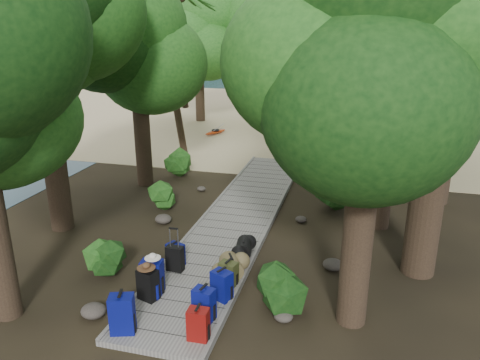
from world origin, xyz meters
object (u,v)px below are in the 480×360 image
(backpack_right_c, at_px, (222,284))
(backpack_left_b, at_px, (148,283))
(backpack_right_b, at_px, (204,303))
(duffel_right_black, at_px, (244,247))
(lone_suitcase_on_sand, at_px, (288,148))
(backpack_left_d, at_px, (176,253))
(suitcase_on_boardwalk, at_px, (175,258))
(backpack_left_c, at_px, (152,275))
(backpack_right_a, at_px, (198,323))
(duffel_right_khaki, at_px, (231,266))
(backpack_right_d, at_px, (228,272))
(backpack_left_a, at_px, (122,312))
(kayak, at_px, (216,131))
(sun_lounger, at_px, (371,145))

(backpack_right_c, bearing_deg, backpack_left_b, -140.69)
(backpack_right_b, height_order, duffel_right_black, backpack_right_b)
(lone_suitcase_on_sand, bearing_deg, backpack_left_d, -82.48)
(suitcase_on_boardwalk, bearing_deg, backpack_left_c, -92.29)
(backpack_right_a, distance_m, duffel_right_khaki, 2.25)
(backpack_left_d, bearing_deg, suitcase_on_boardwalk, -47.94)
(backpack_left_b, xyz_separation_m, backpack_right_d, (1.39, 0.93, -0.07))
(backpack_right_d, bearing_deg, duffel_right_black, 103.25)
(backpack_left_b, relative_size, backpack_right_c, 1.06)
(suitcase_on_boardwalk, bearing_deg, lone_suitcase_on_sand, 89.08)
(backpack_right_a, distance_m, backpack_right_b, 0.58)
(backpack_left_a, height_order, lone_suitcase_on_sand, backpack_left_a)
(backpack_left_a, height_order, backpack_left_b, backpack_left_a)
(lone_suitcase_on_sand, distance_m, kayak, 5.04)
(duffel_right_khaki, bearing_deg, backpack_left_c, -170.63)
(suitcase_on_boardwalk, bearing_deg, sun_lounger, 73.99)
(duffel_right_black, bearing_deg, backpack_left_d, -157.34)
(backpack_left_a, xyz_separation_m, backpack_right_b, (1.28, 0.73, -0.05))
(duffel_right_black, xyz_separation_m, kayak, (-4.60, 12.23, -0.15))
(backpack_right_a, xyz_separation_m, duffel_right_black, (0.00, 3.21, -0.13))
(backpack_left_c, bearing_deg, backpack_right_b, -30.31)
(suitcase_on_boardwalk, distance_m, kayak, 13.73)
(backpack_right_d, relative_size, lone_suitcase_on_sand, 0.90)
(backpack_right_b, height_order, backpack_right_c, backpack_right_b)
(backpack_left_a, distance_m, sun_lounger, 14.78)
(backpack_left_b, distance_m, backpack_right_b, 1.35)
(backpack_left_a, xyz_separation_m, backpack_left_d, (-0.02, 2.52, -0.12))
(backpack_left_b, relative_size, backpack_right_b, 1.02)
(duffel_right_black, xyz_separation_m, suitcase_on_boardwalk, (-1.31, -1.09, 0.10))
(backpack_left_d, relative_size, backpack_right_b, 0.81)
(suitcase_on_boardwalk, height_order, kayak, suitcase_on_boardwalk)
(backpack_right_a, xyz_separation_m, backpack_right_c, (0.03, 1.30, 0.01))
(backpack_left_a, height_order, sun_lounger, backpack_left_a)
(sun_lounger, bearing_deg, suitcase_on_boardwalk, -95.59)
(backpack_left_d, bearing_deg, backpack_right_a, -36.93)
(backpack_left_c, bearing_deg, lone_suitcase_on_sand, 79.32)
(backpack_left_a, bearing_deg, suitcase_on_boardwalk, 70.40)
(suitcase_on_boardwalk, bearing_deg, backpack_left_a, -87.99)
(backpack_right_d, xyz_separation_m, kayak, (-4.61, 13.59, -0.24))
(backpack_right_d, height_order, suitcase_on_boardwalk, suitcase_on_boardwalk)
(backpack_left_d, xyz_separation_m, suitcase_on_boardwalk, (0.09, -0.25, 0.01))
(backpack_right_a, distance_m, lone_suitcase_on_sand, 12.57)
(backpack_left_a, bearing_deg, backpack_right_b, 11.70)
(backpack_left_a, bearing_deg, duffel_right_black, 49.89)
(backpack_right_a, height_order, backpack_right_d, backpack_right_a)
(kayak, bearing_deg, duffel_right_khaki, -46.02)
(backpack_left_b, distance_m, backpack_right_a, 1.67)
(backpack_right_c, height_order, suitcase_on_boardwalk, backpack_right_c)
(suitcase_on_boardwalk, bearing_deg, backpack_left_b, -90.36)
(sun_lounger, bearing_deg, backpack_right_b, -88.64)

